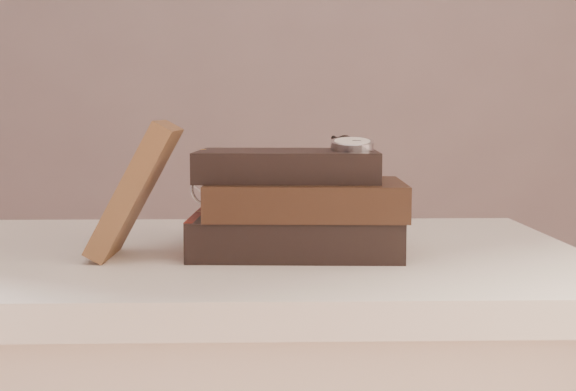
{
  "coord_description": "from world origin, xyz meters",
  "views": [
    {
      "loc": [
        0.08,
        -0.7,
        0.93
      ],
      "look_at": [
        0.11,
        0.32,
        0.82
      ],
      "focal_mm": 49.35,
      "sensor_mm": 36.0,
      "label": 1
    }
  ],
  "objects": [
    {
      "name": "pocket_watch",
      "position": [
        0.19,
        0.31,
        0.89
      ],
      "size": [
        0.06,
        0.16,
        0.02
      ],
      "color": "silver",
      "rests_on": "book_stack"
    },
    {
      "name": "eyeglasses",
      "position": [
        0.03,
        0.42,
        0.83
      ],
      "size": [
        0.12,
        0.13,
        0.05
      ],
      "color": "silver",
      "rests_on": "book_stack"
    },
    {
      "name": "table",
      "position": [
        0.0,
        0.35,
        0.66
      ],
      "size": [
        1.0,
        0.6,
        0.75
      ],
      "color": "silver",
      "rests_on": "ground"
    },
    {
      "name": "journal",
      "position": [
        -0.08,
        0.29,
        0.84
      ],
      "size": [
        0.11,
        0.12,
        0.17
      ],
      "primitive_type": "cube",
      "rotation": [
        0.0,
        0.5,
        -0.02
      ],
      "color": "#482E1B",
      "rests_on": "table"
    },
    {
      "name": "book_stack",
      "position": [
        0.12,
        0.32,
        0.81
      ],
      "size": [
        0.28,
        0.2,
        0.13
      ],
      "color": "black",
      "rests_on": "table"
    }
  ]
}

